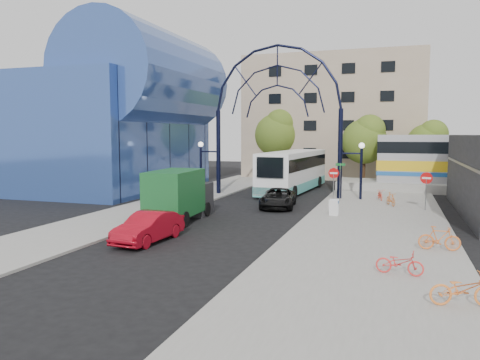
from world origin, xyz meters
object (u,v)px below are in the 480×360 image
(street_name_sign, at_px, (340,174))
(red_sedan, at_px, (149,227))
(bike_near_b, at_px, (391,199))
(tree_north_a, at_px, (366,139))
(stop_sign, at_px, (334,176))
(bike_far_b, at_px, (439,238))
(black_suv, at_px, (278,198))
(city_bus, at_px, (294,170))
(green_truck, at_px, (180,195))
(tree_north_b, at_px, (278,132))
(tree_north_c, at_px, (429,142))
(bike_far_a, at_px, (400,263))
(bike_far_c, at_px, (463,289))
(bike_near_a, at_px, (380,195))
(do_not_enter_sign, at_px, (426,182))
(gateway_arch, at_px, (277,90))
(sandwich_board, at_px, (334,206))

(street_name_sign, height_order, red_sedan, street_name_sign)
(bike_near_b, bearing_deg, tree_north_a, 78.46)
(stop_sign, bearing_deg, bike_far_b, -64.90)
(stop_sign, relative_size, red_sedan, 0.58)
(stop_sign, distance_m, black_suv, 4.89)
(black_suv, bearing_deg, city_bus, 87.96)
(green_truck, xyz_separation_m, red_sedan, (1.03, -5.52, -0.79))
(tree_north_b, bearing_deg, tree_north_c, -7.12)
(black_suv, bearing_deg, bike_far_b, -53.78)
(bike_far_a, bearing_deg, stop_sign, 21.29)
(tree_north_a, height_order, bike_far_c, tree_north_a)
(city_bus, bearing_deg, bike_near_a, -24.66)
(do_not_enter_sign, height_order, green_truck, green_truck)
(green_truck, bearing_deg, do_not_enter_sign, 26.25)
(green_truck, height_order, bike_near_a, green_truck)
(bike_near_a, bearing_deg, stop_sign, -159.79)
(do_not_enter_sign, xyz_separation_m, green_truck, (-13.85, -7.78, -0.48))
(tree_north_b, bearing_deg, city_bus, -69.62)
(black_suv, distance_m, bike_near_b, 7.83)
(stop_sign, bearing_deg, green_truck, -128.03)
(gateway_arch, height_order, do_not_enter_sign, gateway_arch)
(street_name_sign, relative_size, bike_near_a, 1.79)
(bike_far_b, bearing_deg, gateway_arch, 33.91)
(tree_north_b, relative_size, city_bus, 0.61)
(black_suv, bearing_deg, tree_north_a, 67.12)
(red_sedan, xyz_separation_m, bike_near_a, (9.86, 17.30, -0.17))
(tree_north_c, distance_m, bike_near_a, 14.99)
(street_name_sign, relative_size, sandwich_board, 2.83)
(tree_north_a, distance_m, bike_far_a, 31.73)
(do_not_enter_sign, bearing_deg, stop_sign, 162.12)
(gateway_arch, bearing_deg, black_suv, -74.63)
(stop_sign, xyz_separation_m, bike_far_a, (4.54, -17.38, -1.44))
(tree_north_c, bearing_deg, sandwich_board, -106.55)
(black_suv, distance_m, bike_far_c, 19.25)
(city_bus, xyz_separation_m, bike_near_a, (7.52, -4.09, -1.33))
(tree_north_b, bearing_deg, tree_north_a, -21.80)
(do_not_enter_sign, distance_m, red_sedan, 18.52)
(bike_near_b, bearing_deg, bike_far_b, -102.38)
(tree_north_a, relative_size, bike_near_a, 4.47)
(do_not_enter_sign, bearing_deg, bike_far_c, -89.81)
(city_bus, distance_m, bike_far_a, 25.11)
(city_bus, bearing_deg, black_suv, -80.42)
(tree_north_b, height_order, city_bus, tree_north_b)
(street_name_sign, relative_size, black_suv, 0.58)
(red_sedan, distance_m, bike_far_c, 13.71)
(gateway_arch, height_order, tree_north_a, gateway_arch)
(black_suv, height_order, bike_near_b, black_suv)
(black_suv, bearing_deg, bike_far_a, -68.48)
(red_sedan, bearing_deg, tree_north_b, 97.45)
(sandwich_board, relative_size, tree_north_c, 0.15)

